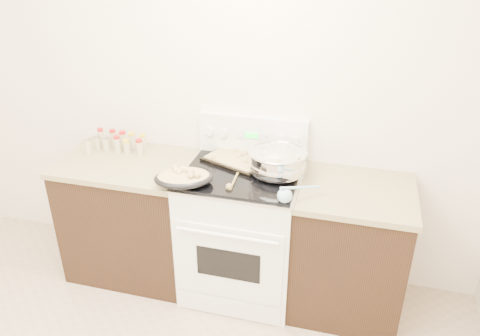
% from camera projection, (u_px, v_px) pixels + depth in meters
% --- Properties ---
extents(room_shell, '(4.10, 3.60, 2.75)m').
position_uv_depth(room_shell, '(32.00, 149.00, 1.55)').
color(room_shell, white).
rests_on(room_shell, ground).
extents(counter_left, '(0.93, 0.67, 0.92)m').
position_uv_depth(counter_left, '(134.00, 216.00, 3.46)').
color(counter_left, black).
rests_on(counter_left, ground).
extents(counter_right, '(0.73, 0.67, 0.92)m').
position_uv_depth(counter_right, '(349.00, 249.00, 3.10)').
color(counter_right, black).
rests_on(counter_right, ground).
extents(kitchen_range, '(0.78, 0.73, 1.22)m').
position_uv_depth(kitchen_range, '(242.00, 230.00, 3.25)').
color(kitchen_range, white).
rests_on(kitchen_range, ground).
extents(mixing_bowl, '(0.49, 0.49, 0.22)m').
position_uv_depth(mixing_bowl, '(278.00, 163.00, 2.97)').
color(mixing_bowl, silver).
rests_on(mixing_bowl, kitchen_range).
extents(roasting_pan, '(0.43, 0.36, 0.11)m').
position_uv_depth(roasting_pan, '(184.00, 177.00, 2.88)').
color(roasting_pan, black).
rests_on(roasting_pan, kitchen_range).
extents(baking_sheet, '(0.50, 0.43, 0.06)m').
position_uv_depth(baking_sheet, '(238.00, 159.00, 3.17)').
color(baking_sheet, black).
rests_on(baking_sheet, kitchen_range).
extents(wooden_spoon, '(0.04, 0.26, 0.04)m').
position_uv_depth(wooden_spoon, '(231.00, 184.00, 2.88)').
color(wooden_spoon, '#9F8348').
rests_on(wooden_spoon, kitchen_range).
extents(blue_ladle, '(0.24, 0.21, 0.11)m').
position_uv_depth(blue_ladle, '(286.00, 195.00, 2.71)').
color(blue_ladle, '#94C3DD').
rests_on(blue_ladle, kitchen_range).
extents(spice_jars, '(0.40, 0.24, 0.13)m').
position_uv_depth(spice_jars, '(117.00, 142.00, 3.38)').
color(spice_jars, '#BFB28C').
rests_on(spice_jars, counter_left).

